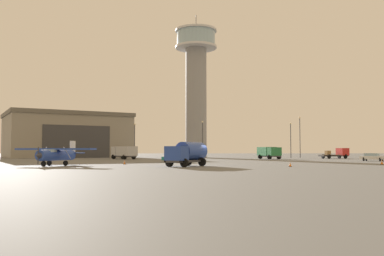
{
  "coord_description": "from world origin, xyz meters",
  "views": [
    {
      "loc": [
        -3.27,
        -51.12,
        1.9
      ],
      "look_at": [
        0.6,
        30.16,
        6.27
      ],
      "focal_mm": 38.81,
      "sensor_mm": 36.0,
      "label": 1
    }
  ],
  "objects_px": {
    "car_white": "(373,157)",
    "car_teal": "(176,158)",
    "traffic_cone_near_left": "(125,162)",
    "traffic_cone_mid_apron": "(382,162)",
    "control_tower": "(196,79)",
    "light_post_west": "(291,137)",
    "traffic_cone_near_right": "(290,164)",
    "truck_box_silver": "(124,152)",
    "truck_fuel_tanker_blue": "(188,153)",
    "light_post_centre": "(300,134)",
    "light_post_east": "(203,136)",
    "airplane_blue": "(57,154)",
    "truck_flatbed_red": "(338,153)",
    "truck_box_green": "(269,152)",
    "light_post_north": "(135,137)"
  },
  "relations": [
    {
      "from": "truck_fuel_tanker_blue",
      "to": "light_post_north",
      "type": "height_order",
      "value": "light_post_north"
    },
    {
      "from": "light_post_west",
      "to": "car_teal",
      "type": "bearing_deg",
      "value": -128.76
    },
    {
      "from": "control_tower",
      "to": "airplane_blue",
      "type": "distance_m",
      "value": 62.74
    },
    {
      "from": "truck_box_green",
      "to": "light_post_west",
      "type": "relative_size",
      "value": 0.8
    },
    {
      "from": "truck_flatbed_red",
      "to": "traffic_cone_mid_apron",
      "type": "relative_size",
      "value": 10.18
    },
    {
      "from": "car_teal",
      "to": "light_post_west",
      "type": "height_order",
      "value": "light_post_west"
    },
    {
      "from": "control_tower",
      "to": "airplane_blue",
      "type": "height_order",
      "value": "control_tower"
    },
    {
      "from": "traffic_cone_near_left",
      "to": "car_teal",
      "type": "bearing_deg",
      "value": 51.67
    },
    {
      "from": "truck_fuel_tanker_blue",
      "to": "light_post_east",
      "type": "xyz_separation_m",
      "value": [
        5.51,
        50.99,
        3.74
      ]
    },
    {
      "from": "car_white",
      "to": "truck_flatbed_red",
      "type": "bearing_deg",
      "value": 124.13
    },
    {
      "from": "control_tower",
      "to": "truck_box_green",
      "type": "height_order",
      "value": "control_tower"
    },
    {
      "from": "car_white",
      "to": "traffic_cone_mid_apron",
      "type": "distance_m",
      "value": 19.13
    },
    {
      "from": "car_white",
      "to": "car_teal",
      "type": "relative_size",
      "value": 0.94
    },
    {
      "from": "truck_box_green",
      "to": "traffic_cone_near_left",
      "type": "distance_m",
      "value": 42.52
    },
    {
      "from": "truck_box_green",
      "to": "car_teal",
      "type": "xyz_separation_m",
      "value": [
        -20.31,
        -23.82,
        -0.78
      ]
    },
    {
      "from": "truck_flatbed_red",
      "to": "light_post_west",
      "type": "bearing_deg",
      "value": 125.31
    },
    {
      "from": "truck_box_silver",
      "to": "truck_fuel_tanker_blue",
      "type": "height_order",
      "value": "truck_fuel_tanker_blue"
    },
    {
      "from": "truck_box_green",
      "to": "light_post_east",
      "type": "bearing_deg",
      "value": -144.54
    },
    {
      "from": "light_post_east",
      "to": "truck_fuel_tanker_blue",
      "type": "bearing_deg",
      "value": -96.17
    },
    {
      "from": "car_teal",
      "to": "truck_box_green",
      "type": "bearing_deg",
      "value": 85.79
    },
    {
      "from": "car_white",
      "to": "light_post_centre",
      "type": "xyz_separation_m",
      "value": [
        -2.84,
        32.31,
        5.34
      ]
    },
    {
      "from": "truck_flatbed_red",
      "to": "traffic_cone_near_left",
      "type": "bearing_deg",
      "value": -154.41
    },
    {
      "from": "airplane_blue",
      "to": "truck_fuel_tanker_blue",
      "type": "xyz_separation_m",
      "value": [
        16.01,
        -3.0,
        0.13
      ]
    },
    {
      "from": "traffic_cone_near_right",
      "to": "light_post_centre",
      "type": "bearing_deg",
      "value": 71.55
    },
    {
      "from": "control_tower",
      "to": "car_teal",
      "type": "distance_m",
      "value": 47.79
    },
    {
      "from": "car_teal",
      "to": "light_post_centre",
      "type": "relative_size",
      "value": 0.44
    },
    {
      "from": "light_post_north",
      "to": "traffic_cone_near_right",
      "type": "height_order",
      "value": "light_post_north"
    },
    {
      "from": "car_white",
      "to": "light_post_west",
      "type": "height_order",
      "value": "light_post_west"
    },
    {
      "from": "light_post_west",
      "to": "traffic_cone_mid_apron",
      "type": "distance_m",
      "value": 46.9
    },
    {
      "from": "truck_fuel_tanker_blue",
      "to": "light_post_west",
      "type": "height_order",
      "value": "light_post_west"
    },
    {
      "from": "truck_box_silver",
      "to": "car_white",
      "type": "height_order",
      "value": "truck_box_silver"
    },
    {
      "from": "truck_box_green",
      "to": "truck_box_silver",
      "type": "xyz_separation_m",
      "value": [
        -31.06,
        -0.09,
        0.07
      ]
    },
    {
      "from": "airplane_blue",
      "to": "truck_fuel_tanker_blue",
      "type": "height_order",
      "value": "airplane_blue"
    },
    {
      "from": "truck_flatbed_red",
      "to": "car_teal",
      "type": "distance_m",
      "value": 46.66
    },
    {
      "from": "light_post_west",
      "to": "traffic_cone_mid_apron",
      "type": "height_order",
      "value": "light_post_west"
    },
    {
      "from": "airplane_blue",
      "to": "car_teal",
      "type": "relative_size",
      "value": 2.28
    },
    {
      "from": "control_tower",
      "to": "traffic_cone_near_right",
      "type": "distance_m",
      "value": 64.42
    },
    {
      "from": "truck_fuel_tanker_blue",
      "to": "light_post_east",
      "type": "relative_size",
      "value": 0.69
    },
    {
      "from": "truck_box_silver",
      "to": "traffic_cone_mid_apron",
      "type": "relative_size",
      "value": 9.79
    },
    {
      "from": "car_white",
      "to": "car_teal",
      "type": "xyz_separation_m",
      "value": [
        -34.72,
        -6.51,
        0.0
      ]
    },
    {
      "from": "traffic_cone_mid_apron",
      "to": "traffic_cone_near_left",
      "type": "bearing_deg",
      "value": 176.13
    },
    {
      "from": "truck_box_green",
      "to": "car_teal",
      "type": "bearing_deg",
      "value": -55.66
    },
    {
      "from": "truck_flatbed_red",
      "to": "car_white",
      "type": "bearing_deg",
      "value": -110.88
    },
    {
      "from": "car_teal",
      "to": "light_post_centre",
      "type": "height_order",
      "value": "light_post_centre"
    },
    {
      "from": "truck_flatbed_red",
      "to": "airplane_blue",
      "type": "bearing_deg",
      "value": -155.9
    },
    {
      "from": "traffic_cone_near_left",
      "to": "traffic_cone_mid_apron",
      "type": "relative_size",
      "value": 0.79
    },
    {
      "from": "car_white",
      "to": "light_post_north",
      "type": "xyz_separation_m",
      "value": [
        -44.51,
        31.0,
        4.32
      ]
    },
    {
      "from": "control_tower",
      "to": "traffic_cone_near_left",
      "type": "height_order",
      "value": "control_tower"
    },
    {
      "from": "truck_fuel_tanker_blue",
      "to": "light_post_west",
      "type": "distance_m",
      "value": 58.47
    },
    {
      "from": "truck_fuel_tanker_blue",
      "to": "traffic_cone_mid_apron",
      "type": "xyz_separation_m",
      "value": [
        26.0,
        4.97,
        -1.25
      ]
    }
  ]
}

